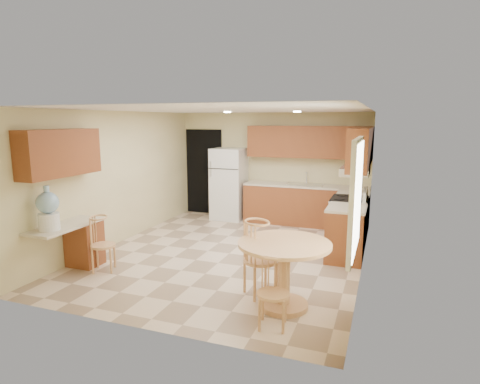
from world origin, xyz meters
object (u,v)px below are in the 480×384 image
(water_crock, at_px, (48,210))
(refrigerator, at_px, (229,184))
(stove, at_px, (348,221))
(dining_table, at_px, (284,265))
(chair_desk, at_px, (99,240))
(chair_table_b, at_px, (271,287))
(chair_table_a, at_px, (258,253))

(water_crock, bearing_deg, refrigerator, 76.57)
(stove, bearing_deg, water_crock, -141.01)
(stove, distance_m, dining_table, 2.91)
(dining_table, distance_m, chair_desk, 2.96)
(chair_table_b, bearing_deg, refrigerator, -72.26)
(dining_table, bearing_deg, chair_desk, 176.60)
(chair_table_a, distance_m, water_crock, 3.08)
(chair_table_a, height_order, water_crock, water_crock)
(chair_desk, xyz_separation_m, water_crock, (-0.45, -0.49, 0.54))
(stove, bearing_deg, chair_desk, -142.30)
(water_crock, bearing_deg, chair_desk, 47.54)
(stove, bearing_deg, refrigerator, 157.01)
(chair_desk, bearing_deg, chair_table_b, 50.33)
(dining_table, relative_size, chair_table_b, 1.37)
(chair_table_a, xyz_separation_m, water_crock, (-3.02, -0.47, 0.44))
(chair_table_a, bearing_deg, water_crock, -124.36)
(dining_table, bearing_deg, stove, 79.60)
(dining_table, bearing_deg, water_crock, -174.68)
(stove, xyz_separation_m, dining_table, (-0.52, -2.86, 0.09))
(stove, xyz_separation_m, water_crock, (-3.92, -3.18, 0.59))
(stove, distance_m, chair_table_a, 2.86)
(dining_table, xyz_separation_m, chair_table_b, (0.00, -0.60, -0.05))
(chair_table_a, height_order, chair_table_b, chair_table_a)
(dining_table, relative_size, chair_desk, 1.34)
(refrigerator, bearing_deg, water_crock, -103.43)
(refrigerator, distance_m, stove, 3.15)
(chair_table_b, xyz_separation_m, water_crock, (-3.40, 0.28, 0.55))
(dining_table, relative_size, water_crock, 1.78)
(dining_table, distance_m, water_crock, 3.45)
(chair_desk, bearing_deg, refrigerator, 146.31)
(chair_table_a, relative_size, chair_table_b, 1.21)
(chair_table_b, height_order, chair_desk, chair_desk)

